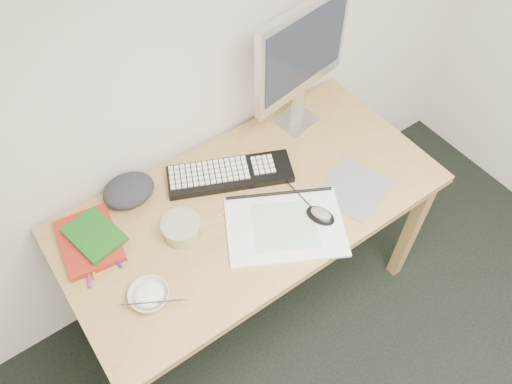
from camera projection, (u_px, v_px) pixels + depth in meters
desk at (252, 215)px, 1.89m from camera, size 1.40×0.70×0.75m
mousepad at (354, 188)px, 1.86m from camera, size 0.30×0.28×0.00m
sketchpad at (285, 226)px, 1.75m from camera, size 0.50×0.45×0.01m
keyboard at (230, 174)px, 1.88m from camera, size 0.49×0.33×0.03m
monitor at (302, 54)px, 1.81m from camera, size 0.46×0.17×0.54m
mouse at (321, 214)px, 1.75m from camera, size 0.10×0.13×0.04m
rice_bowl at (149, 296)px, 1.57m from camera, size 0.15×0.15×0.04m
chopsticks at (153, 302)px, 1.53m from camera, size 0.19×0.12×0.02m
fruit_tub at (181, 229)px, 1.71m from camera, size 0.16×0.16×0.07m
book_red at (89, 241)px, 1.70m from camera, size 0.22×0.28×0.03m
book_green at (94, 235)px, 1.69m from camera, size 0.18×0.22×0.02m
cloth_lump at (129, 190)px, 1.81m from camera, size 0.19×0.18×0.07m
pencil_pink at (237, 203)px, 1.81m from camera, size 0.18×0.03×0.01m
pencil_tan at (260, 183)px, 1.87m from camera, size 0.15×0.06×0.01m
pencil_black at (263, 173)px, 1.90m from camera, size 0.16×0.04×0.01m
marker_blue at (113, 253)px, 1.68m from camera, size 0.01×0.13×0.01m
marker_orange at (90, 263)px, 1.66m from camera, size 0.03×0.13×0.01m
marker_purple at (88, 271)px, 1.64m from camera, size 0.05×0.13×0.01m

